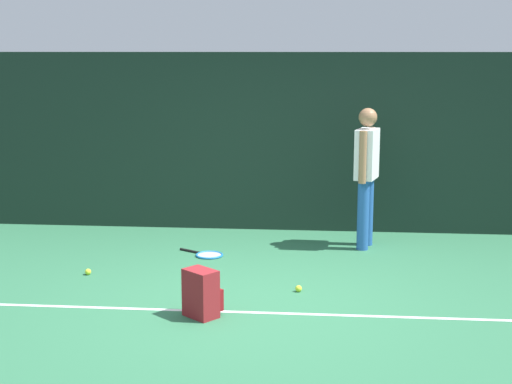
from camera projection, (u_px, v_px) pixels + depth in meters
ground_plane at (252, 302)px, 7.15m from camera, size 12.00×12.00×0.00m
back_fence at (274, 142)px, 9.87m from camera, size 10.00×0.10×2.35m
court_line at (249, 312)px, 6.88m from camera, size 9.00×0.05×0.00m
tennis_player at (366, 169)px, 8.98m from camera, size 0.32×0.51×1.70m
tennis_racket at (207, 255)px, 8.77m from camera, size 0.62×0.47×0.03m
backpack at (202, 294)px, 6.74m from camera, size 0.38×0.38×0.44m
tennis_ball_near_player at (88, 272)px, 8.02m from camera, size 0.07×0.07×0.07m
tennis_ball_by_fence at (299, 289)px, 7.46m from camera, size 0.07×0.07×0.07m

